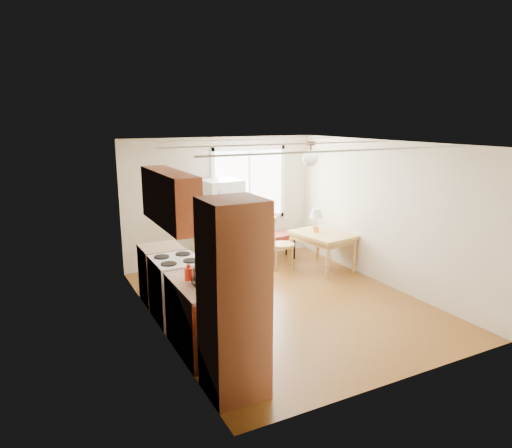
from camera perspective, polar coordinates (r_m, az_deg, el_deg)
room_shell at (r=6.98m, az=3.65°, el=-0.24°), size 4.60×5.60×2.62m
kitchen_run at (r=5.85m, az=-7.87°, el=-7.20°), size 0.65×3.40×2.20m
window_unit at (r=9.35m, az=-0.89°, el=5.07°), size 1.64×0.05×1.51m
pendant_light at (r=7.53m, az=6.83°, el=8.28°), size 0.26×0.26×0.40m
refrigerator at (r=8.84m, az=-4.42°, el=0.00°), size 0.78×0.78×1.72m
bench at (r=9.31m, az=1.80°, el=-1.77°), size 1.17×0.48×0.53m
dining_table at (r=8.83m, az=8.33°, el=-1.77°), size 1.03×1.26×0.71m
chair at (r=8.75m, az=2.73°, el=-1.82°), size 0.51×0.50×1.05m
table_lamp at (r=8.79m, az=7.55°, el=1.11°), size 0.27×0.27×0.46m
coffee_maker at (r=5.52m, az=-6.93°, el=-6.37°), size 0.19×0.24×0.35m
kettle at (r=5.73m, az=-8.41°, el=-6.14°), size 0.11×0.11×0.21m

